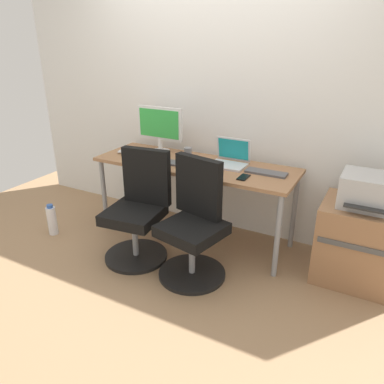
{
  "coord_description": "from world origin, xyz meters",
  "views": [
    {
      "loc": [
        1.47,
        -2.79,
        1.78
      ],
      "look_at": [
        0.0,
        -0.05,
        0.48
      ],
      "focal_mm": 34.8,
      "sensor_mm": 36.0,
      "label": 1
    }
  ],
  "objects_px": {
    "office_chair_right": "(194,225)",
    "coffee_mug": "(208,167)",
    "desktop_monitor": "(160,126)",
    "open_laptop": "(230,159)",
    "side_cabinet": "(358,243)",
    "printer": "(368,191)",
    "office_chair_left": "(139,211)",
    "water_bottle_on_floor": "(52,220)"
  },
  "relations": [
    {
      "from": "office_chair_right",
      "to": "side_cabinet",
      "type": "height_order",
      "value": "office_chair_right"
    },
    {
      "from": "office_chair_left",
      "to": "open_laptop",
      "type": "relative_size",
      "value": 3.03
    },
    {
      "from": "water_bottle_on_floor",
      "to": "open_laptop",
      "type": "bearing_deg",
      "value": 24.77
    },
    {
      "from": "office_chair_left",
      "to": "desktop_monitor",
      "type": "xyz_separation_m",
      "value": [
        -0.2,
        0.67,
        0.57
      ]
    },
    {
      "from": "side_cabinet",
      "to": "desktop_monitor",
      "type": "distance_m",
      "value": 2.01
    },
    {
      "from": "open_laptop",
      "to": "coffee_mug",
      "type": "bearing_deg",
      "value": -105.16
    },
    {
      "from": "open_laptop",
      "to": "coffee_mug",
      "type": "relative_size",
      "value": 3.37
    },
    {
      "from": "office_chair_right",
      "to": "coffee_mug",
      "type": "xyz_separation_m",
      "value": [
        -0.05,
        0.34,
        0.37
      ]
    },
    {
      "from": "office_chair_right",
      "to": "side_cabinet",
      "type": "xyz_separation_m",
      "value": [
        1.15,
        0.52,
        -0.11
      ]
    },
    {
      "from": "office_chair_right",
      "to": "side_cabinet",
      "type": "distance_m",
      "value": 1.27
    },
    {
      "from": "side_cabinet",
      "to": "desktop_monitor",
      "type": "xyz_separation_m",
      "value": [
        -1.88,
        0.15,
        0.68
      ]
    },
    {
      "from": "office_chair_left",
      "to": "desktop_monitor",
      "type": "distance_m",
      "value": 0.9
    },
    {
      "from": "office_chair_right",
      "to": "printer",
      "type": "bearing_deg",
      "value": 24.18
    },
    {
      "from": "water_bottle_on_floor",
      "to": "desktop_monitor",
      "type": "height_order",
      "value": "desktop_monitor"
    },
    {
      "from": "open_laptop",
      "to": "desktop_monitor",
      "type": "bearing_deg",
      "value": 175.62
    },
    {
      "from": "side_cabinet",
      "to": "coffee_mug",
      "type": "height_order",
      "value": "coffee_mug"
    },
    {
      "from": "printer",
      "to": "coffee_mug",
      "type": "xyz_separation_m",
      "value": [
        -1.2,
        -0.18,
        0.04
      ]
    },
    {
      "from": "office_chair_right",
      "to": "office_chair_left",
      "type": "bearing_deg",
      "value": 179.89
    },
    {
      "from": "office_chair_left",
      "to": "side_cabinet",
      "type": "bearing_deg",
      "value": 17.07
    },
    {
      "from": "office_chair_right",
      "to": "printer",
      "type": "xyz_separation_m",
      "value": [
        1.15,
        0.52,
        0.33
      ]
    },
    {
      "from": "water_bottle_on_floor",
      "to": "coffee_mug",
      "type": "bearing_deg",
      "value": 16.48
    },
    {
      "from": "side_cabinet",
      "to": "open_laptop",
      "type": "xyz_separation_m",
      "value": [
        -1.13,
        0.09,
        0.49
      ]
    },
    {
      "from": "office_chair_left",
      "to": "printer",
      "type": "distance_m",
      "value": 1.8
    },
    {
      "from": "side_cabinet",
      "to": "printer",
      "type": "xyz_separation_m",
      "value": [
        0.0,
        -0.0,
        0.44
      ]
    },
    {
      "from": "office_chair_right",
      "to": "side_cabinet",
      "type": "bearing_deg",
      "value": 24.22
    },
    {
      "from": "office_chair_right",
      "to": "desktop_monitor",
      "type": "relative_size",
      "value": 1.96
    },
    {
      "from": "office_chair_right",
      "to": "water_bottle_on_floor",
      "type": "relative_size",
      "value": 3.03
    },
    {
      "from": "office_chair_right",
      "to": "coffee_mug",
      "type": "relative_size",
      "value": 10.22
    },
    {
      "from": "printer",
      "to": "coffee_mug",
      "type": "height_order",
      "value": "printer"
    },
    {
      "from": "desktop_monitor",
      "to": "coffee_mug",
      "type": "distance_m",
      "value": 0.79
    },
    {
      "from": "printer",
      "to": "coffee_mug",
      "type": "relative_size",
      "value": 4.35
    },
    {
      "from": "printer",
      "to": "office_chair_left",
      "type": "bearing_deg",
      "value": -162.96
    },
    {
      "from": "printer",
      "to": "water_bottle_on_floor",
      "type": "xyz_separation_m",
      "value": [
        -2.66,
        -0.61,
        -0.6
      ]
    },
    {
      "from": "office_chair_left",
      "to": "open_laptop",
      "type": "distance_m",
      "value": 0.91
    },
    {
      "from": "water_bottle_on_floor",
      "to": "desktop_monitor",
      "type": "bearing_deg",
      "value": 44.6
    },
    {
      "from": "printer",
      "to": "open_laptop",
      "type": "relative_size",
      "value": 1.29
    },
    {
      "from": "desktop_monitor",
      "to": "open_laptop",
      "type": "relative_size",
      "value": 1.55
    },
    {
      "from": "office_chair_left",
      "to": "coffee_mug",
      "type": "height_order",
      "value": "office_chair_left"
    },
    {
      "from": "office_chair_right",
      "to": "open_laptop",
      "type": "xyz_separation_m",
      "value": [
        0.03,
        0.61,
        0.38
      ]
    },
    {
      "from": "side_cabinet",
      "to": "open_laptop",
      "type": "height_order",
      "value": "open_laptop"
    },
    {
      "from": "desktop_monitor",
      "to": "printer",
      "type": "bearing_deg",
      "value": -4.58
    },
    {
      "from": "office_chair_right",
      "to": "printer",
      "type": "distance_m",
      "value": 1.31
    }
  ]
}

